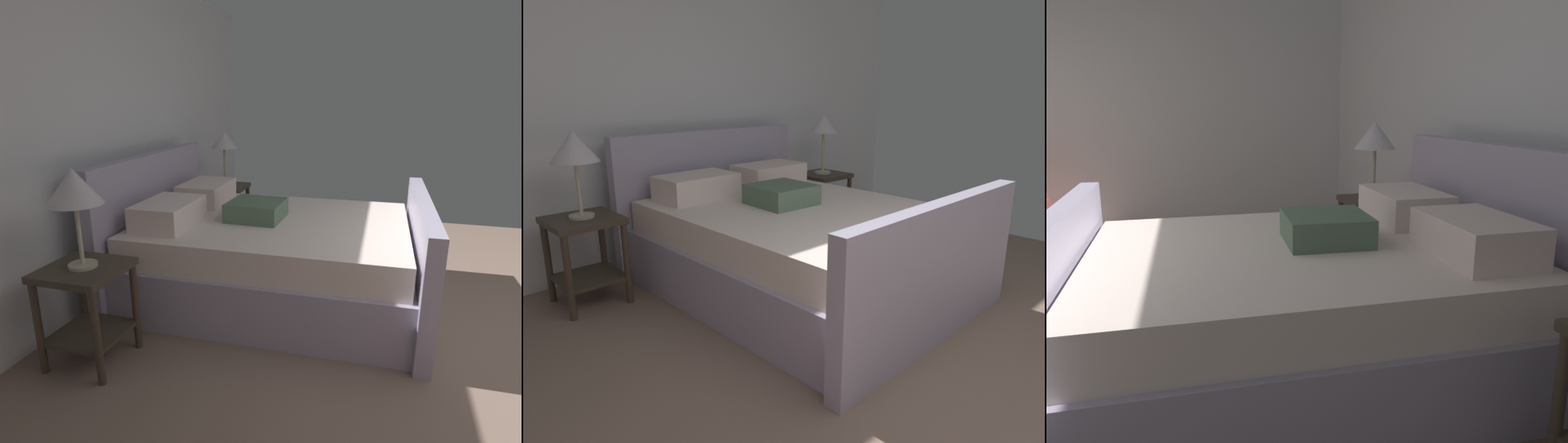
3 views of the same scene
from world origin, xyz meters
The scene contains 4 objects.
wall_back centered at (0.00, 3.39, 1.25)m, with size 6.07×0.12×2.51m, color silver.
bed centered at (0.48, 2.12, 0.35)m, with size 1.77×2.22×1.08m.
nightstand_left centered at (-0.71, 2.91, 0.40)m, with size 0.44×0.44×0.60m.
table_lamp_left centered at (-0.71, 2.91, 1.05)m, with size 0.30×0.30×0.56m.
Camera 3 is at (2.72, 1.60, 1.28)m, focal length 34.30 mm.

